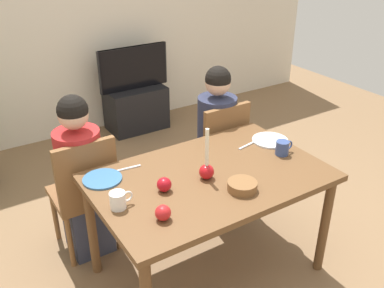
# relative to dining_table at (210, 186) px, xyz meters

# --- Properties ---
(ground_plane) EXTENTS (7.68, 7.68, 0.00)m
(ground_plane) POSITION_rel_dining_table_xyz_m (0.00, 0.00, -0.67)
(ground_plane) COLOR brown
(back_wall) EXTENTS (6.40, 0.10, 2.60)m
(back_wall) POSITION_rel_dining_table_xyz_m (0.00, 2.60, 0.63)
(back_wall) COLOR beige
(back_wall) RESTS_ON ground
(dining_table) EXTENTS (1.40, 0.90, 0.75)m
(dining_table) POSITION_rel_dining_table_xyz_m (0.00, 0.00, 0.00)
(dining_table) COLOR brown
(dining_table) RESTS_ON ground
(chair_left) EXTENTS (0.40, 0.40, 0.90)m
(chair_left) POSITION_rel_dining_table_xyz_m (-0.59, 0.61, -0.15)
(chair_left) COLOR brown
(chair_left) RESTS_ON ground
(chair_right) EXTENTS (0.40, 0.40, 0.90)m
(chair_right) POSITION_rel_dining_table_xyz_m (0.51, 0.61, -0.15)
(chair_right) COLOR brown
(chair_right) RESTS_ON ground
(person_left_child) EXTENTS (0.30, 0.30, 1.17)m
(person_left_child) POSITION_rel_dining_table_xyz_m (-0.59, 0.64, -0.10)
(person_left_child) COLOR #33384C
(person_left_child) RESTS_ON ground
(person_right_child) EXTENTS (0.30, 0.30, 1.17)m
(person_right_child) POSITION_rel_dining_table_xyz_m (0.51, 0.64, -0.10)
(person_right_child) COLOR #33384C
(person_right_child) RESTS_ON ground
(tv_stand) EXTENTS (0.64, 0.40, 0.48)m
(tv_stand) POSITION_rel_dining_table_xyz_m (0.59, 2.30, -0.43)
(tv_stand) COLOR black
(tv_stand) RESTS_ON ground
(tv) EXTENTS (0.79, 0.05, 0.46)m
(tv) POSITION_rel_dining_table_xyz_m (0.59, 2.30, 0.04)
(tv) COLOR black
(tv) RESTS_ON tv_stand
(candle_centerpiece) EXTENTS (0.09, 0.09, 0.32)m
(candle_centerpiece) POSITION_rel_dining_table_xyz_m (-0.04, -0.02, 0.15)
(candle_centerpiece) COLOR red
(candle_centerpiece) RESTS_ON dining_table
(plate_left) EXTENTS (0.23, 0.23, 0.01)m
(plate_left) POSITION_rel_dining_table_xyz_m (-0.57, 0.29, 0.09)
(plate_left) COLOR teal
(plate_left) RESTS_ON dining_table
(plate_right) EXTENTS (0.25, 0.25, 0.01)m
(plate_right) POSITION_rel_dining_table_xyz_m (0.60, 0.14, 0.09)
(plate_right) COLOR silver
(plate_right) RESTS_ON dining_table
(mug_left) EXTENTS (0.13, 0.09, 0.09)m
(mug_left) POSITION_rel_dining_table_xyz_m (-0.60, -0.02, 0.13)
(mug_left) COLOR white
(mug_left) RESTS_ON dining_table
(mug_right) EXTENTS (0.13, 0.09, 0.09)m
(mug_right) POSITION_rel_dining_table_xyz_m (0.54, -0.04, 0.13)
(mug_right) COLOR #33477F
(mug_right) RESTS_ON dining_table
(fork_left) EXTENTS (0.18, 0.03, 0.01)m
(fork_left) POSITION_rel_dining_table_xyz_m (-0.39, 0.33, 0.09)
(fork_left) COLOR silver
(fork_left) RESTS_ON dining_table
(fork_right) EXTENTS (0.18, 0.05, 0.01)m
(fork_right) POSITION_rel_dining_table_xyz_m (0.43, 0.17, 0.09)
(fork_right) COLOR silver
(fork_right) RESTS_ON dining_table
(bowl_walnuts) EXTENTS (0.17, 0.17, 0.05)m
(bowl_walnuts) POSITION_rel_dining_table_xyz_m (0.06, -0.23, 0.11)
(bowl_walnuts) COLOR brown
(bowl_walnuts) RESTS_ON dining_table
(apple_near_candle) EXTENTS (0.08, 0.08, 0.08)m
(apple_near_candle) POSITION_rel_dining_table_xyz_m (-0.45, -0.23, 0.13)
(apple_near_candle) COLOR red
(apple_near_candle) RESTS_ON dining_table
(apple_by_left_plate) EXTENTS (0.08, 0.08, 0.08)m
(apple_by_left_plate) POSITION_rel_dining_table_xyz_m (-0.32, -0.01, 0.13)
(apple_by_left_plate) COLOR #AC101A
(apple_by_left_plate) RESTS_ON dining_table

